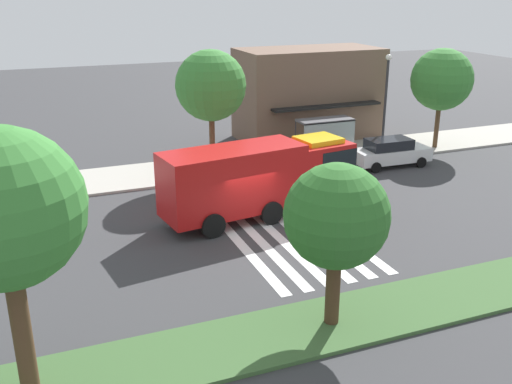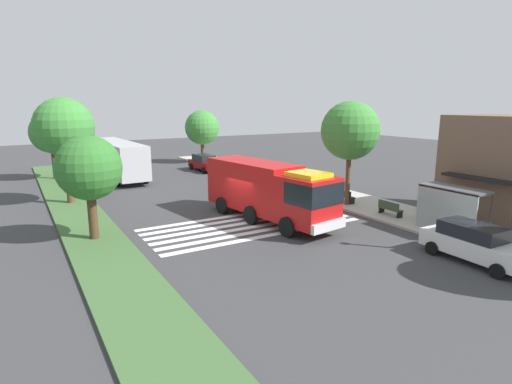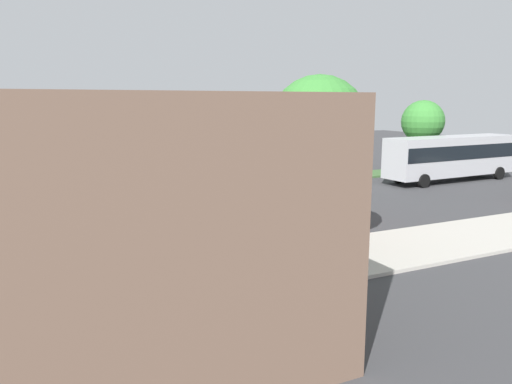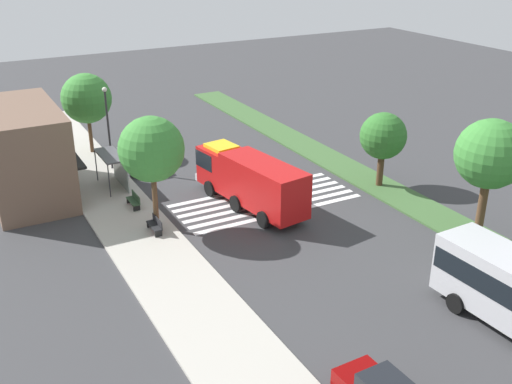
# 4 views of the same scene
# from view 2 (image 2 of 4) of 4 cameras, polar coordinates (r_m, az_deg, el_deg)

# --- Properties ---
(ground_plane) EXTENTS (120.00, 120.00, 0.00)m
(ground_plane) POSITION_cam_2_polar(r_m,az_deg,el_deg) (25.32, -2.04, -3.88)
(ground_plane) COLOR #38383A
(sidewalk) EXTENTS (60.00, 4.56, 0.14)m
(sidewalk) POSITION_cam_2_polar(r_m,az_deg,el_deg) (30.67, 13.26, -1.21)
(sidewalk) COLOR #ADA89E
(sidewalk) RESTS_ON ground_plane
(median_strip) EXTENTS (60.00, 3.00, 0.14)m
(median_strip) POSITION_cam_2_polar(r_m,az_deg,el_deg) (22.69, -21.23, -6.48)
(median_strip) COLOR #3D6033
(median_strip) RESTS_ON ground_plane
(crosswalk) EXTENTS (4.95, 12.51, 0.01)m
(crosswalk) POSITION_cam_2_polar(r_m,az_deg,el_deg) (24.33, -0.69, -4.54)
(crosswalk) COLOR silver
(crosswalk) RESTS_ON ground_plane
(fire_truck) EXTENTS (9.96, 3.85, 3.49)m
(fire_truck) POSITION_cam_2_polar(r_m,az_deg,el_deg) (24.50, 2.03, 0.34)
(fire_truck) COLOR #B71414
(fire_truck) RESTS_ON ground_plane
(parked_car_west) EXTENTS (4.75, 2.14, 1.70)m
(parked_car_west) POSITION_cam_2_polar(r_m,az_deg,el_deg) (44.00, -7.14, 4.08)
(parked_car_west) COLOR #720505
(parked_car_west) RESTS_ON ground_plane
(parked_car_mid) EXTENTS (4.80, 2.10, 1.72)m
(parked_car_mid) POSITION_cam_2_polar(r_m,az_deg,el_deg) (21.00, 28.10, -6.25)
(parked_car_mid) COLOR silver
(parked_car_mid) RESTS_ON ground_plane
(transit_bus) EXTENTS (11.88, 3.18, 3.48)m
(transit_bus) POSITION_cam_2_polar(r_m,az_deg,el_deg) (41.23, -18.64, 4.68)
(transit_bus) COLOR #B2B2B7
(transit_bus) RESTS_ON ground_plane
(bus_stop_shelter) EXTENTS (3.50, 1.40, 2.46)m
(bus_stop_shelter) POSITION_cam_2_polar(r_m,az_deg,el_deg) (24.34, 25.27, -1.14)
(bus_stop_shelter) COLOR #4C4C51
(bus_stop_shelter) RESTS_ON sidewalk
(bench_near_shelter) EXTENTS (1.60, 0.50, 0.90)m
(bench_near_shelter) POSITION_cam_2_polar(r_m,az_deg,el_deg) (27.01, 18.07, -2.17)
(bench_near_shelter) COLOR #2D472D
(bench_near_shelter) RESTS_ON sidewalk
(bench_west_of_shelter) EXTENTS (1.60, 0.50, 0.90)m
(bench_west_of_shelter) POSITION_cam_2_polar(r_m,az_deg,el_deg) (29.79, 12.14, -0.52)
(bench_west_of_shelter) COLOR black
(bench_west_of_shelter) RESTS_ON sidewalk
(sidewalk_tree_far_west) EXTENTS (4.03, 4.03, 6.08)m
(sidewalk_tree_far_west) POSITION_cam_2_polar(r_m,az_deg,el_deg) (49.60, -7.49, 8.83)
(sidewalk_tree_far_west) COLOR #47301E
(sidewalk_tree_far_west) RESTS_ON sidewalk
(sidewalk_tree_west) EXTENTS (3.92, 3.92, 7.04)m
(sidewalk_tree_west) POSITION_cam_2_polar(r_m,az_deg,el_deg) (28.51, 12.91, 8.25)
(sidewalk_tree_west) COLOR #513823
(sidewalk_tree_west) RESTS_ON sidewalk
(median_tree_far_west) EXTENTS (3.72, 3.72, 6.11)m
(median_tree_far_west) POSITION_cam_2_polar(r_m,az_deg,el_deg) (42.32, -26.56, 7.35)
(median_tree_far_west) COLOR #513823
(median_tree_far_west) RESTS_ON median_strip
(median_tree_west) EXTENTS (4.02, 4.02, 7.29)m
(median_tree_west) POSITION_cam_2_polar(r_m,az_deg,el_deg) (31.25, -25.07, 8.06)
(median_tree_west) COLOR #513823
(median_tree_west) RESTS_ON median_strip
(median_tree_center) EXTENTS (3.28, 3.28, 5.34)m
(median_tree_center) POSITION_cam_2_polar(r_m,az_deg,el_deg) (22.33, -22.18, 3.03)
(median_tree_center) COLOR #47301E
(median_tree_center) RESTS_ON median_strip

